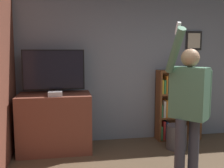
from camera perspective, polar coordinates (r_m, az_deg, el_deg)
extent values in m
cube|color=gray|center=(4.88, 5.80, 3.69)|extent=(6.36, 0.06, 2.70)
cube|color=black|center=(5.22, 17.36, 8.99)|extent=(0.31, 0.02, 0.35)
cube|color=beige|center=(5.20, 17.43, 9.00)|extent=(0.24, 0.01, 0.28)
cube|color=brown|center=(4.46, -12.30, -8.19)|extent=(1.17, 0.67, 0.95)
cylinder|color=black|center=(4.45, -12.43, -1.78)|extent=(0.22, 0.22, 0.03)
cylinder|color=black|center=(4.44, -12.45, -1.27)|extent=(0.06, 0.06, 0.05)
cube|color=black|center=(4.40, -12.57, 3.05)|extent=(1.00, 0.04, 0.66)
cube|color=black|center=(4.38, -12.58, 3.02)|extent=(0.96, 0.01, 0.62)
cube|color=silver|center=(4.15, -12.25, -2.10)|extent=(0.21, 0.17, 0.07)
cube|color=brown|center=(4.90, 10.07, -4.65)|extent=(0.04, 0.28, 1.30)
cube|color=brown|center=(5.22, 18.27, -4.18)|extent=(0.04, 0.28, 1.30)
cube|color=brown|center=(5.16, 13.69, -4.13)|extent=(0.82, 0.01, 1.30)
cube|color=brown|center=(5.21, 14.07, -11.24)|extent=(0.75, 0.28, 0.04)
cube|color=brown|center=(5.09, 14.22, -6.81)|extent=(0.75, 0.28, 0.04)
cube|color=brown|center=(5.01, 14.38, -1.99)|extent=(0.75, 0.28, 0.04)
cube|color=brown|center=(4.96, 14.53, 2.75)|extent=(0.75, 0.28, 0.04)
cube|color=#338447|center=(5.01, 10.41, -10.32)|extent=(0.03, 0.22, 0.26)
cube|color=red|center=(5.01, 10.96, -9.76)|extent=(0.04, 0.22, 0.36)
cube|color=#2D569E|center=(5.03, 11.60, -9.83)|extent=(0.04, 0.21, 0.34)
cube|color=#338447|center=(4.92, 10.39, -5.57)|extent=(0.02, 0.26, 0.24)
cube|color=beige|center=(4.91, 10.98, -5.24)|extent=(0.04, 0.23, 0.30)
cube|color=orange|center=(4.94, 11.44, -5.12)|extent=(0.04, 0.25, 0.31)
cube|color=#7A3889|center=(4.95, 12.01, -5.59)|extent=(0.02, 0.22, 0.23)
cube|color=red|center=(4.98, 12.41, -5.34)|extent=(0.04, 0.26, 0.26)
cube|color=gold|center=(4.83, 10.60, -0.51)|extent=(0.03, 0.23, 0.25)
cube|color=#338447|center=(4.83, 11.05, -0.52)|extent=(0.03, 0.22, 0.25)
cube|color=orange|center=(4.85, 11.43, -0.08)|extent=(0.03, 0.24, 0.32)
cube|color=#232328|center=(4.88, 11.84, -0.44)|extent=(0.04, 0.26, 0.25)
cylinder|color=#383842|center=(3.44, 14.56, -14.07)|extent=(0.13, 0.13, 0.84)
cylinder|color=#383842|center=(3.52, 17.31, -13.70)|extent=(0.13, 0.13, 0.84)
cube|color=#477056|center=(3.29, 16.41, -1.90)|extent=(0.45, 0.47, 0.63)
sphere|color=#9E7556|center=(3.25, 16.68, 5.48)|extent=(0.22, 0.22, 0.22)
cylinder|color=#477056|center=(3.40, 20.07, -1.99)|extent=(0.09, 0.09, 0.58)
cylinder|color=#477056|center=(3.04, 13.58, 7.02)|extent=(0.09, 0.40, 0.52)
cube|color=white|center=(3.00, 14.16, 11.64)|extent=(0.04, 0.09, 0.14)
cylinder|color=#4C4C51|center=(4.65, 13.86, -11.12)|extent=(0.34, 0.34, 0.40)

